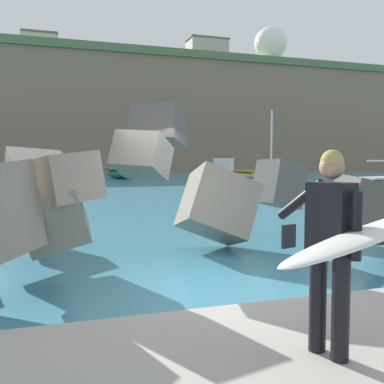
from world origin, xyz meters
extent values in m
plane|color=teal|center=(0.00, 0.00, 0.00)|extent=(400.00, 400.00, 0.00)
cube|color=gray|center=(-2.24, 0.24, 1.12)|extent=(1.08, 0.99, 1.20)
cube|color=#605B56|center=(3.36, 3.61, 1.31)|extent=(1.35, 1.17, 1.32)
cube|color=gray|center=(-2.09, 0.29, 1.64)|extent=(1.21, 1.24, 0.87)
cube|color=slate|center=(-2.76, 2.43, 1.19)|extent=(1.34, 1.21, 1.09)
cube|color=#605B56|center=(-2.49, 2.39, 1.56)|extent=(1.31, 1.67, 1.28)
cube|color=#4C4944|center=(-2.54, 4.11, 1.08)|extent=(1.12, 0.86, 1.07)
cube|color=#605B56|center=(-0.26, 1.80, 2.58)|extent=(1.26, 1.28, 0.79)
cube|color=gray|center=(1.16, 2.33, 0.96)|extent=(1.73, 1.53, 1.92)
cube|color=slate|center=(-0.80, 0.82, 2.00)|extent=(1.19, 1.18, 0.86)
cube|color=#4C4944|center=(2.65, -0.48, 1.20)|extent=(1.19, 1.18, 1.01)
cylinder|color=black|center=(-0.09, -3.20, 0.69)|extent=(0.15, 0.15, 0.90)
cylinder|color=black|center=(-0.02, -3.43, 0.69)|extent=(0.15, 0.15, 0.90)
cube|color=black|center=(-0.06, -3.31, 1.44)|extent=(0.32, 0.43, 0.60)
sphere|color=#A87A5B|center=(-0.06, -3.31, 1.87)|extent=(0.21, 0.21, 0.21)
sphere|color=tan|center=(-0.06, -3.31, 1.92)|extent=(0.19, 0.19, 0.19)
cylinder|color=black|center=(-0.12, -2.94, 1.56)|extent=(0.23, 0.53, 0.41)
cylinder|color=black|center=(0.01, -3.55, 1.40)|extent=(0.09, 0.09, 0.56)
ellipsoid|color=white|center=(0.13, -3.59, 1.34)|extent=(2.11, 0.93, 0.37)
cube|color=black|center=(-0.78, -3.86, 1.41)|extent=(0.12, 0.05, 0.16)
ellipsoid|color=#1E6656|center=(5.21, 40.10, 0.49)|extent=(3.29, 5.59, 0.98)
cube|color=#164C41|center=(5.21, 40.10, 0.94)|extent=(3.03, 5.14, 0.10)
cube|color=#B7B2A8|center=(5.09, 40.48, 1.46)|extent=(1.50, 1.84, 0.96)
cube|color=#334C5B|center=(5.09, 40.48, 2.00)|extent=(1.35, 1.65, 0.12)
ellipsoid|color=navy|center=(12.45, 21.06, 0.40)|extent=(2.65, 6.02, 0.79)
cube|color=navy|center=(12.45, 21.06, 0.75)|extent=(2.44, 5.54, 0.10)
cylinder|color=silver|center=(12.37, 20.63, 3.05)|extent=(0.12, 0.12, 4.51)
cylinder|color=silver|center=(12.37, 20.63, 1.69)|extent=(0.67, 3.46, 0.08)
ellipsoid|color=#EAC64C|center=(14.60, 33.41, 0.48)|extent=(5.57, 5.28, 0.97)
cube|color=#AF9539|center=(14.60, 33.41, 0.93)|extent=(5.12, 4.86, 0.10)
cube|color=silver|center=(14.28, 33.70, 1.56)|extent=(2.05, 2.00, 1.18)
cube|color=#334C5B|center=(14.28, 33.70, 2.21)|extent=(1.84, 1.80, 0.12)
sphere|color=silver|center=(12.14, 12.73, 0.22)|extent=(0.44, 0.44, 0.44)
cube|color=#847056|center=(16.18, 76.40, 8.98)|extent=(94.90, 31.57, 17.96)
cube|color=#567547|center=(16.18, 76.40, 18.56)|extent=(96.80, 32.20, 1.20)
cylinder|color=silver|center=(40.93, 74.12, 20.50)|extent=(5.40, 5.40, 2.69)
sphere|color=white|center=(40.93, 74.12, 25.07)|extent=(6.45, 6.45, 6.45)
cube|color=beige|center=(-2.58, 79.35, 21.47)|extent=(5.82, 7.88, 4.63)
cube|color=#66564C|center=(-2.58, 79.35, 23.94)|extent=(6.11, 8.27, 0.30)
cube|color=beige|center=(8.52, 82.67, 21.23)|extent=(5.65, 7.25, 4.15)
cube|color=#66564C|center=(8.52, 82.67, 23.46)|extent=(5.94, 7.61, 0.30)
cube|color=#B2ADA3|center=(25.73, 69.45, 21.17)|extent=(6.81, 4.08, 4.03)
cube|color=#66564C|center=(25.73, 69.45, 23.34)|extent=(7.15, 4.28, 0.30)
cube|color=silver|center=(-3.62, 84.50, 21.97)|extent=(4.34, 4.96, 5.63)
cube|color=#66564C|center=(-3.62, 84.50, 24.94)|extent=(4.56, 5.21, 0.30)
camera|label=1|loc=(-2.36, -6.49, 1.93)|focal=41.66mm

